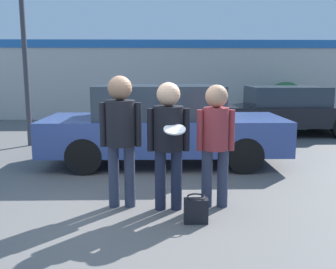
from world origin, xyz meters
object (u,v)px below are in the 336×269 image
Objects in this scene: person_middle_with_frisbee at (168,134)px; parked_car_far at (287,110)px; shrub at (285,102)px; street_lamp at (31,2)px; handbag at (196,210)px; parked_car_near at (163,125)px; person_left at (121,128)px; person_right at (216,135)px.

parked_car_far is (3.70, 6.14, -0.33)m from person_middle_with_frisbee.
person_middle_with_frisbee is 1.18× the size of shrub.
handbag is at bearing -54.82° from street_lamp.
person_middle_with_frisbee is at bearing 124.61° from handbag.
person_middle_with_frisbee is 0.36× the size of parked_car_near.
person_left reaches higher than handbag.
person_left is at bearing 148.51° from handbag.
handbag is (0.38, -3.08, -0.63)m from parked_car_near.
person_middle_with_frisbee is 6.04m from street_lamp.
parked_car_far is 7.60m from street_lamp.
person_left is 1.07× the size of person_right.
shrub is at bearing 28.64° from street_lamp.
handbag is (-0.31, -0.57, -0.85)m from person_right.
parked_car_near reaches higher than shrub.
person_middle_with_frisbee is 9.83m from shrub.
parked_car_far is 2.85× the size of shrub.
person_middle_with_frisbee is 0.65m from person_right.
street_lamp is at bearing 125.24° from person_middle_with_frisbee.
parked_car_near is at bearing -126.67° from shrub.
street_lamp is (-6.89, -1.62, 2.77)m from parked_car_far.
shrub is (5.16, 8.61, -0.38)m from person_left.
parked_car_far is at bearing 58.91° from person_middle_with_frisbee.
street_lamp is at bearing -166.78° from parked_car_far.
person_right is 1.16× the size of shrub.
parked_car_far is (3.05, 6.05, -0.29)m from person_right.
street_lamp reaches higher than parked_car_far.
person_left is 0.43× the size of parked_car_far.
parked_car_near reaches higher than handbag.
shrub is at bearing 65.88° from person_right.
person_left is 0.66m from person_middle_with_frisbee.
person_left is at bearing -120.95° from shrub.
person_left reaches higher than parked_car_near.
street_lamp is (-3.84, 4.43, 2.48)m from person_right.
person_right is 2.61m from parked_car_near.
handbag is (-3.37, -6.62, -0.55)m from parked_car_far.
person_left is at bearing -103.54° from parked_car_near.
person_right is 0.41× the size of parked_car_far.
handbag is at bearing -55.39° from person_middle_with_frisbee.
person_right reaches higher than parked_car_near.
person_middle_with_frisbee reaches higher than handbag.
person_right is 0.36× the size of parked_car_near.
person_middle_with_frisbee is (0.65, -0.12, -0.06)m from person_left.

